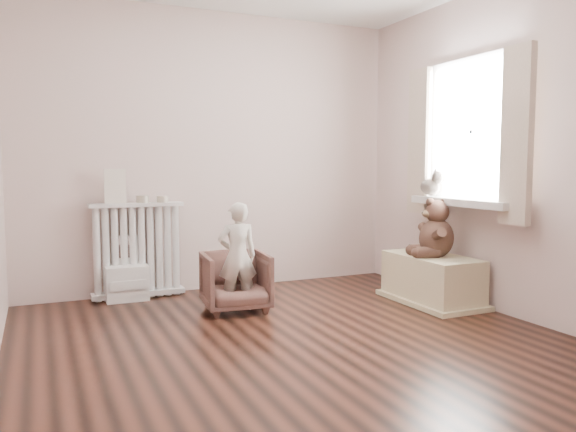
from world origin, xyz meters
name	(u,v)px	position (x,y,z in m)	size (l,w,h in m)	color
floor	(295,341)	(0.00, 0.00, 0.00)	(3.60, 3.60, 0.01)	black
back_wall	(215,152)	(0.00, 1.80, 1.30)	(3.60, 0.02, 2.60)	beige
front_wall	(506,131)	(0.00, -1.80, 1.30)	(3.60, 0.02, 2.60)	beige
right_wall	(504,149)	(1.80, 0.00, 1.30)	(0.02, 3.60, 2.60)	beige
window	(473,132)	(1.76, 0.30, 1.45)	(0.03, 0.90, 1.10)	white
window_sill	(463,202)	(1.67, 0.30, 0.87)	(0.22, 1.10, 0.06)	silver
curtain_left	(517,136)	(1.65, -0.27, 1.39)	(0.06, 0.26, 1.30)	beige
curtain_right	(419,142)	(1.65, 0.87, 1.39)	(0.06, 0.26, 1.30)	beige
radiator	(138,254)	(-0.76, 1.68, 0.39)	(0.80, 0.15, 0.85)	silver
paper_doll	(115,186)	(-0.93, 1.68, 1.00)	(0.18, 0.02, 0.30)	beige
tin_a	(143,199)	(-0.70, 1.68, 0.88)	(0.11, 0.11, 0.06)	#A59E8C
tin_b	(163,199)	(-0.53, 1.68, 0.87)	(0.10, 0.10, 0.06)	#A59E8C
toy_vanity	(126,269)	(-0.86, 1.65, 0.28)	(0.36, 0.26, 0.56)	silver
armchair	(236,281)	(-0.10, 0.92, 0.24)	(0.51, 0.52, 0.48)	brown
child	(237,256)	(-0.10, 0.87, 0.45)	(0.32, 0.21, 0.86)	beige
toy_bench	(432,279)	(1.52, 0.48, 0.20)	(0.46, 0.86, 0.41)	beige
teddy_bear	(437,225)	(1.53, 0.44, 0.67)	(0.40, 0.31, 0.49)	#352018
plush_cat	(431,185)	(1.66, 0.70, 1.00)	(0.17, 0.27, 0.23)	#6B6158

